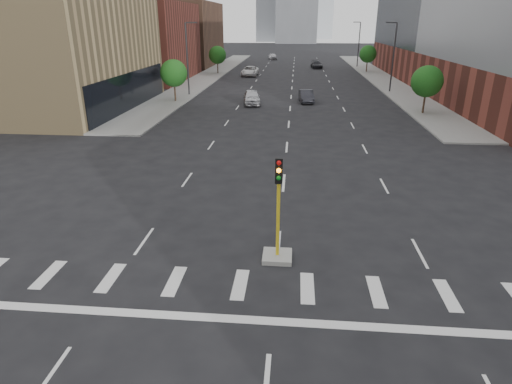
# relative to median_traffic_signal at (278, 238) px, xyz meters

# --- Properties ---
(sidewalk_left_far) EXTENTS (5.00, 92.00, 0.15)m
(sidewalk_left_far) POSITION_rel_median_traffic_signal_xyz_m (-15.00, 65.03, -0.90)
(sidewalk_left_far) COLOR gray
(sidewalk_left_far) RESTS_ON ground
(sidewalk_right_far) EXTENTS (5.00, 92.00, 0.15)m
(sidewalk_right_far) POSITION_rel_median_traffic_signal_xyz_m (15.00, 65.03, -0.90)
(sidewalk_right_far) COLOR gray
(sidewalk_right_far) RESTS_ON ground
(building_left_mid) EXTENTS (20.00, 24.00, 14.00)m
(building_left_mid) POSITION_rel_median_traffic_signal_xyz_m (-27.50, 31.03, 6.03)
(building_left_mid) COLOR tan
(building_left_mid) RESTS_ON ground
(building_left_far_a) EXTENTS (20.00, 22.00, 12.00)m
(building_left_far_a) POSITION_rel_median_traffic_signal_xyz_m (-27.50, 57.03, 5.03)
(building_left_far_a) COLOR brown
(building_left_far_a) RESTS_ON ground
(building_left_far_b) EXTENTS (20.00, 24.00, 13.00)m
(building_left_far_b) POSITION_rel_median_traffic_signal_xyz_m (-27.50, 83.03, 5.53)
(building_left_far_b) COLOR brown
(building_left_far_b) RESTS_ON ground
(building_right_main) EXTENTS (24.00, 70.00, 22.00)m
(building_right_main) POSITION_rel_median_traffic_signal_xyz_m (29.50, 51.03, 10.03)
(building_right_main) COLOR brown
(building_right_main) RESTS_ON ground
(median_traffic_signal) EXTENTS (1.20, 1.20, 4.40)m
(median_traffic_signal) POSITION_rel_median_traffic_signal_xyz_m (0.00, 0.00, 0.00)
(median_traffic_signal) COLOR #999993
(median_traffic_signal) RESTS_ON ground
(streetlight_right_a) EXTENTS (1.60, 0.22, 9.07)m
(streetlight_right_a) POSITION_rel_median_traffic_signal_xyz_m (13.41, 46.03, 4.04)
(streetlight_right_a) COLOR #2D2D30
(streetlight_right_a) RESTS_ON ground
(streetlight_right_b) EXTENTS (1.60, 0.22, 9.07)m
(streetlight_right_b) POSITION_rel_median_traffic_signal_xyz_m (13.41, 81.03, 4.04)
(streetlight_right_b) COLOR #2D2D30
(streetlight_right_b) RESTS_ON ground
(streetlight_left) EXTENTS (1.60, 0.22, 9.07)m
(streetlight_left) POSITION_rel_median_traffic_signal_xyz_m (-13.41, 41.03, 4.04)
(streetlight_left) COLOR #2D2D30
(streetlight_left) RESTS_ON ground
(tree_left_near) EXTENTS (3.20, 3.20, 4.85)m
(tree_left_near) POSITION_rel_median_traffic_signal_xyz_m (-14.00, 36.03, 2.42)
(tree_left_near) COLOR #382619
(tree_left_near) RESTS_ON ground
(tree_left_far) EXTENTS (3.20, 3.20, 4.85)m
(tree_left_far) POSITION_rel_median_traffic_signal_xyz_m (-14.00, 66.03, 2.42)
(tree_left_far) COLOR #382619
(tree_left_far) RESTS_ON ground
(tree_right_near) EXTENTS (3.20, 3.20, 4.85)m
(tree_right_near) POSITION_rel_median_traffic_signal_xyz_m (14.00, 31.03, 2.42)
(tree_right_near) COLOR #382619
(tree_right_near) RESTS_ON ground
(tree_right_far) EXTENTS (3.20, 3.20, 4.85)m
(tree_right_far) POSITION_rel_median_traffic_signal_xyz_m (14.00, 71.03, 2.42)
(tree_right_far) COLOR #382619
(tree_right_far) RESTS_ON ground
(car_near_left) EXTENTS (2.56, 5.04, 1.65)m
(car_near_left) POSITION_rel_median_traffic_signal_xyz_m (-4.58, 35.34, -0.15)
(car_near_left) COLOR #B1B1B6
(car_near_left) RESTS_ON ground
(car_mid_right) EXTENTS (1.93, 4.55, 1.46)m
(car_mid_right) POSITION_rel_median_traffic_signal_xyz_m (1.86, 37.14, -0.24)
(car_mid_right) COLOR black
(car_mid_right) RESTS_ON ground
(car_far_left) EXTENTS (2.81, 5.99, 1.66)m
(car_far_left) POSITION_rel_median_traffic_signal_xyz_m (-7.71, 63.60, -0.14)
(car_far_left) COLOR silver
(car_far_left) RESTS_ON ground
(car_deep_right) EXTENTS (2.57, 5.17, 1.44)m
(car_deep_right) POSITION_rel_median_traffic_signal_xyz_m (4.78, 78.11, -0.25)
(car_deep_right) COLOR black
(car_deep_right) RESTS_ON ground
(car_distant) EXTENTS (2.62, 4.85, 1.57)m
(car_distant) POSITION_rel_median_traffic_signal_xyz_m (-5.54, 99.29, -0.19)
(car_distant) COLOR silver
(car_distant) RESTS_ON ground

